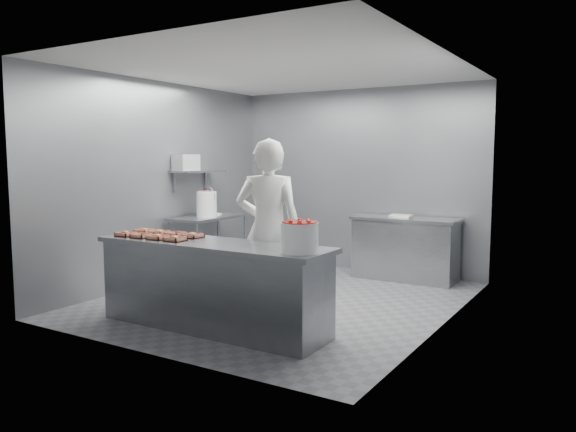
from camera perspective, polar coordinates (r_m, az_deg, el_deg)
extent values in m
plane|color=#4C4C51|center=(7.02, -0.61, -8.50)|extent=(4.50, 4.50, 0.00)
plane|color=white|center=(6.88, -0.63, 14.71)|extent=(4.50, 4.50, 0.00)
cube|color=slate|center=(8.80, 7.16, 3.63)|extent=(4.00, 0.04, 2.80)
cube|color=slate|center=(8.05, -12.82, 3.31)|extent=(0.04, 4.50, 2.80)
cube|color=slate|center=(6.00, 15.83, 2.34)|extent=(0.04, 4.50, 2.80)
cube|color=slate|center=(5.77, -7.73, -2.88)|extent=(2.60, 0.70, 0.05)
cube|color=slate|center=(5.85, -7.67, -7.23)|extent=(2.50, 0.64, 0.85)
cube|color=slate|center=(8.30, -8.12, -0.13)|extent=(0.60, 1.20, 0.04)
cube|color=slate|center=(8.40, -8.05, -4.74)|extent=(0.56, 1.15, 0.03)
cylinder|color=slate|center=(8.11, -12.01, -3.48)|extent=(0.04, 0.04, 0.88)
cylinder|color=slate|center=(7.77, -9.21, -3.84)|extent=(0.04, 0.04, 0.88)
cylinder|color=slate|center=(8.95, -7.09, -2.50)|extent=(0.04, 0.04, 0.88)
cylinder|color=slate|center=(8.64, -4.38, -2.78)|extent=(0.04, 0.04, 0.88)
cube|color=slate|center=(8.18, 11.87, -0.32)|extent=(1.50, 0.60, 0.05)
cube|color=slate|center=(8.24, 11.80, -3.43)|extent=(1.44, 0.55, 0.85)
cube|color=slate|center=(8.36, -9.09, 4.51)|extent=(0.35, 0.90, 0.03)
cube|color=tan|center=(6.40, -16.13, -1.77)|extent=(0.18, 0.18, 0.04)
cube|color=white|center=(6.38, -15.75, -1.87)|extent=(0.10, 0.06, 0.00)
ellipsoid|color=#BF632F|center=(6.41, -16.19, -1.67)|extent=(0.10, 0.10, 0.05)
cube|color=tan|center=(6.23, -14.63, -1.94)|extent=(0.18, 0.18, 0.04)
cube|color=white|center=(6.21, -14.24, -2.04)|extent=(0.10, 0.06, 0.00)
cube|color=tan|center=(6.06, -13.05, -2.11)|extent=(0.18, 0.18, 0.04)
cube|color=white|center=(6.04, -12.65, -2.23)|extent=(0.10, 0.06, 0.00)
ellipsoid|color=#BF632F|center=(6.07, -13.12, -2.01)|extent=(0.10, 0.10, 0.05)
cube|color=tan|center=(5.90, -11.38, -2.30)|extent=(0.18, 0.18, 0.04)
cube|color=white|center=(5.88, -10.96, -2.42)|extent=(0.10, 0.06, 0.00)
ellipsoid|color=#BF632F|center=(5.90, -11.46, -2.20)|extent=(0.10, 0.10, 0.05)
cube|color=tan|center=(6.59, -14.37, -1.50)|extent=(0.18, 0.18, 0.04)
cube|color=white|center=(6.57, -14.00, -1.60)|extent=(0.10, 0.06, 0.00)
ellipsoid|color=#BF632F|center=(6.60, -14.43, -1.41)|extent=(0.10, 0.10, 0.05)
cube|color=tan|center=(6.42, -12.87, -1.66)|extent=(0.18, 0.18, 0.04)
cube|color=white|center=(6.40, -12.49, -1.76)|extent=(0.10, 0.06, 0.00)
ellipsoid|color=#BF632F|center=(6.43, -12.94, -1.56)|extent=(0.10, 0.10, 0.05)
cube|color=tan|center=(6.26, -11.29, -1.82)|extent=(0.18, 0.18, 0.04)
cube|color=white|center=(6.24, -10.89, -1.93)|extent=(0.10, 0.06, 0.00)
cube|color=tan|center=(6.10, -9.63, -1.99)|extent=(0.18, 0.18, 0.04)
cube|color=white|center=(6.08, -9.22, -2.10)|extent=(0.10, 0.06, 0.00)
ellipsoid|color=#BF632F|center=(6.11, -9.70, -1.89)|extent=(0.10, 0.10, 0.05)
imported|color=white|center=(6.06, -2.00, -1.41)|extent=(0.84, 0.70, 1.96)
cylinder|color=white|center=(5.07, 1.18, -2.21)|extent=(0.34, 0.34, 0.27)
cylinder|color=red|center=(5.05, 1.18, -0.79)|extent=(0.32, 0.32, 0.04)
cylinder|color=white|center=(8.15, -8.27, 1.19)|extent=(0.29, 0.29, 0.36)
cylinder|color=#D66B87|center=(8.14, -8.29, 2.43)|extent=(0.27, 0.27, 0.02)
torus|color=slate|center=(8.14, -8.28, 1.95)|extent=(0.30, 0.01, 0.30)
cylinder|color=white|center=(8.39, -8.05, 0.17)|extent=(0.35, 0.35, 0.03)
cube|color=#CCB28C|center=(8.44, -7.30, 0.19)|extent=(0.16, 0.15, 0.02)
cube|color=gray|center=(8.16, -10.34, 5.36)|extent=(0.32, 0.35, 0.23)
cube|color=silver|center=(8.20, 11.42, 0.01)|extent=(0.31, 0.23, 0.04)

